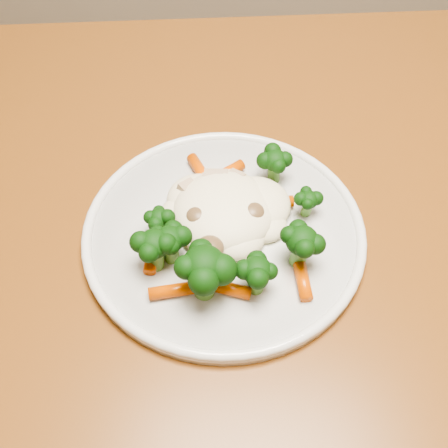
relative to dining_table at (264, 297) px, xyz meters
name	(u,v)px	position (x,y,z in m)	size (l,w,h in m)	color
dining_table	(264,297)	(0.00, 0.00, 0.00)	(1.28, 0.90, 0.75)	brown
plate	(224,233)	(-0.04, 0.01, 0.10)	(0.27, 0.27, 0.01)	silver
meal	(224,226)	(-0.04, 0.00, 0.13)	(0.18, 0.20, 0.05)	#FFF2CB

